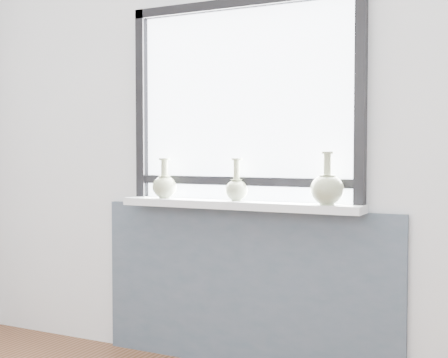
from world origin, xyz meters
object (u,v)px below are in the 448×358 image
at_px(vase_a, 164,185).
at_px(vase_c, 327,188).
at_px(vase_b, 236,188).
at_px(windowsill, 238,205).

relative_size(vase_a, vase_c, 0.86).
relative_size(vase_a, vase_b, 0.99).
height_order(vase_a, vase_c, vase_c).
height_order(windowsill, vase_c, vase_c).
bearing_deg(vase_c, windowsill, 176.76).
xyz_separation_m(windowsill, vase_b, (-0.01, 0.01, 0.09)).
distance_m(vase_a, vase_c, 0.93).
relative_size(windowsill, vase_b, 5.94).
xyz_separation_m(windowsill, vase_c, (0.49, -0.03, 0.10)).
bearing_deg(vase_b, windowsill, -30.34).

